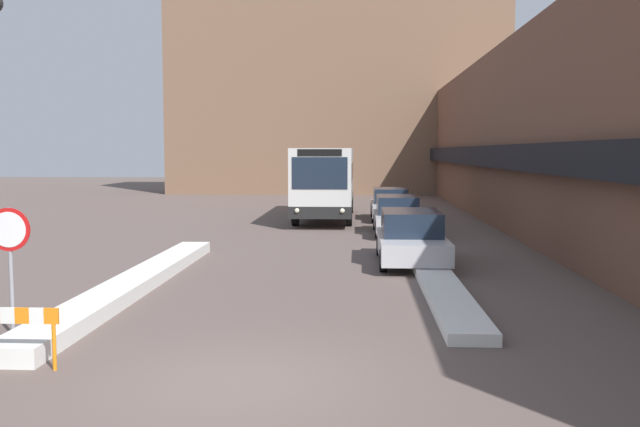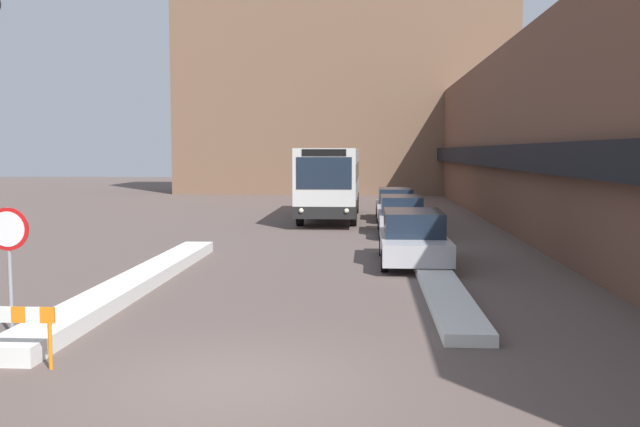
{
  "view_description": "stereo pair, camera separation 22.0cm",
  "coord_description": "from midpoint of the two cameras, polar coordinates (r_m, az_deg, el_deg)",
  "views": [
    {
      "loc": [
        1.64,
        -9.71,
        3.24
      ],
      "look_at": [
        0.79,
        6.47,
        1.83
      ],
      "focal_mm": 40.0,
      "sensor_mm": 36.0,
      "label": 1
    },
    {
      "loc": [
        1.86,
        -9.7,
        3.24
      ],
      "look_at": [
        0.79,
        6.47,
        1.83
      ],
      "focal_mm": 40.0,
      "sensor_mm": 36.0,
      "label": 2
    }
  ],
  "objects": [
    {
      "name": "construction_barricade",
      "position": [
        11.61,
        -23.2,
        -8.25
      ],
      "size": [
        1.1,
        0.06,
        0.94
      ],
      "color": "orange",
      "rests_on": "ground_plane"
    },
    {
      "name": "building_backdrop_far",
      "position": [
        57.61,
        1.3,
        10.37
      ],
      "size": [
        26.0,
        8.0,
        17.34
      ],
      "color": "brown",
      "rests_on": "ground_plane"
    },
    {
      "name": "building_row_right",
      "position": [
        34.7,
        16.82,
        5.76
      ],
      "size": [
        5.5,
        60.0,
        7.72
      ],
      "color": "brown",
      "rests_on": "ground_plane"
    },
    {
      "name": "city_bus",
      "position": [
        34.38,
        0.26,
        2.64
      ],
      "size": [
        2.63,
        10.71,
        3.39
      ],
      "color": "silver",
      "rests_on": "ground_plane"
    },
    {
      "name": "parked_car_front",
      "position": [
        20.88,
        6.99,
        -1.9
      ],
      "size": [
        1.91,
        4.87,
        1.53
      ],
      "color": "#B7B7BC",
      "rests_on": "ground_plane"
    },
    {
      "name": "snow_bank_left",
      "position": [
        17.54,
        -14.85,
        -5.32
      ],
      "size": [
        0.9,
        12.62,
        0.32
      ],
      "color": "silver",
      "rests_on": "ground_plane"
    },
    {
      "name": "parked_car_back",
      "position": [
        34.12,
        5.46,
        0.76
      ],
      "size": [
        1.82,
        4.58,
        1.51
      ],
      "color": "#B7B7BC",
      "rests_on": "ground_plane"
    },
    {
      "name": "parked_car_middle",
      "position": [
        28.24,
        5.96,
        -0.11
      ],
      "size": [
        1.81,
        4.79,
        1.51
      ],
      "color": "#B7B7BC",
      "rests_on": "ground_plane"
    },
    {
      "name": "stop_sign",
      "position": [
        13.6,
        -24.02,
        -2.2
      ],
      "size": [
        0.76,
        0.08,
        2.27
      ],
      "color": "gray",
      "rests_on": "ground_plane"
    },
    {
      "name": "ground_plane",
      "position": [
        10.38,
        -7.03,
        -13.26
      ],
      "size": [
        160.0,
        160.0,
        0.0
      ],
      "primitive_type": "plane",
      "color": "brown"
    },
    {
      "name": "snow_bank_right",
      "position": [
        16.7,
        9.38,
        -5.9
      ],
      "size": [
        0.9,
        9.2,
        0.22
      ],
      "color": "silver",
      "rests_on": "ground_plane"
    }
  ]
}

